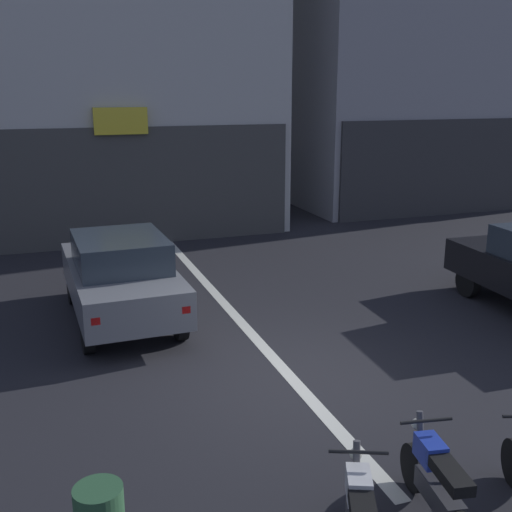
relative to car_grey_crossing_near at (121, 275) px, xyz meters
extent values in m
plane|color=#232328|center=(2.05, -3.35, -0.89)|extent=(120.00, 120.00, 0.00)
cube|color=silver|center=(2.05, 2.65, -0.88)|extent=(0.20, 18.00, 0.01)
cube|color=#454543|center=(0.44, 5.86, 0.71)|extent=(10.27, 0.10, 3.20)
cube|color=yellow|center=(0.90, 5.79, 2.48)|extent=(1.40, 0.16, 0.70)
cube|color=#373739|center=(12.50, 6.56, 0.71)|extent=(9.48, 0.10, 3.20)
cylinder|color=black|center=(-0.81, 1.31, -0.57)|extent=(0.20, 0.65, 0.64)
cylinder|color=black|center=(0.74, 1.36, -0.57)|extent=(0.20, 0.65, 0.64)
cylinder|color=black|center=(-0.74, -1.28, -0.57)|extent=(0.20, 0.65, 0.64)
cylinder|color=black|center=(0.81, -1.24, -0.57)|extent=(0.20, 0.65, 0.64)
cube|color=slate|center=(0.00, 0.04, -0.14)|extent=(1.88, 4.15, 0.66)
cube|color=#2D3842|center=(0.00, -0.11, 0.47)|extent=(1.61, 2.01, 0.56)
cube|color=red|center=(-0.65, -2.00, -0.09)|extent=(0.14, 0.06, 0.12)
cube|color=red|center=(0.76, -1.96, -0.09)|extent=(0.14, 0.06, 0.12)
cylinder|color=black|center=(6.96, -0.96, -0.57)|extent=(0.21, 0.65, 0.64)
cylinder|color=black|center=(1.39, -6.45, -0.63)|extent=(0.27, 0.51, 0.52)
cube|color=silver|center=(1.25, -6.79, -0.19)|extent=(0.34, 0.42, 0.24)
cylinder|color=#4C4C51|center=(1.33, -6.59, -0.25)|extent=(0.16, 0.25, 0.70)
cylinder|color=black|center=(1.30, -6.66, 0.07)|extent=(0.52, 0.25, 0.04)
sphere|color=silver|center=(1.38, -6.47, -0.09)|extent=(0.12, 0.12, 0.12)
cylinder|color=black|center=(2.26, -6.16, -0.63)|extent=(0.16, 0.52, 0.52)
cube|color=#38383D|center=(2.15, -6.78, -0.52)|extent=(0.32, 0.76, 0.22)
cube|color=black|center=(2.12, -6.93, -0.17)|extent=(0.32, 0.63, 0.12)
cube|color=#233DB7|center=(2.19, -6.53, -0.19)|extent=(0.28, 0.39, 0.24)
cylinder|color=#4C4C51|center=(2.23, -6.31, -0.25)|extent=(0.11, 0.25, 0.70)
cylinder|color=black|center=(2.22, -6.39, 0.07)|extent=(0.55, 0.13, 0.04)
sphere|color=silver|center=(2.25, -6.19, -0.09)|extent=(0.12, 0.12, 0.12)
camera|label=1|loc=(-1.28, -11.15, 3.32)|focal=43.81mm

